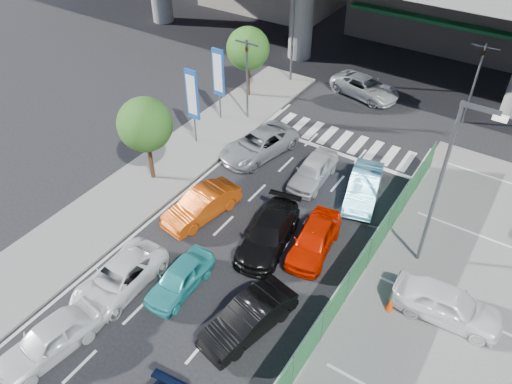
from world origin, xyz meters
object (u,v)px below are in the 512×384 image
Objects in this scene: crossing_wagon_silver at (365,87)px; taxi_orange_right at (314,239)px; signboard_near at (192,97)px; sedan_white_front_mid at (313,170)px; wagon_silver_front_left at (259,144)px; tree_near at (145,125)px; van_white_back_left at (49,340)px; sedan_white_mid_left at (119,278)px; sedan_black_mid at (269,233)px; taxi_orange_left at (202,205)px; hatch_black_mid_right at (248,318)px; street_lamp_left at (296,15)px; taxi_teal_mid at (180,278)px; traffic_light_left at (247,61)px; street_lamp_right at (446,176)px; signboard_far at (218,75)px; traffic_light_right at (480,64)px; tree_far at (248,49)px; kei_truck_front_right at (364,187)px; traffic_cone at (390,304)px; parked_sedan_white at (447,304)px.

taxi_orange_right is at bearing -152.52° from crossing_wagon_silver.
signboard_near reaches higher than sedan_white_front_mid.
tree_near is at bearing -113.58° from wagon_silver_front_left.
van_white_back_left reaches higher than sedan_white_front_mid.
signboard_near is 11.54m from sedan_white_mid_left.
van_white_back_left reaches higher than sedan_black_mid.
van_white_back_left is at bearing -128.04° from taxi_orange_right.
van_white_back_left is 9.09m from taxi_orange_left.
sedan_white_front_mid reaches higher than crossing_wagon_silver.
taxi_orange_left reaches higher than crossing_wagon_silver.
taxi_orange_left is 0.90× the size of sedan_black_mid.
street_lamp_left is at bearing 127.87° from hatch_black_mid_right.
street_lamp_left reaches higher than taxi_teal_mid.
street_lamp_right is at bearing -24.16° from traffic_light_left.
signboard_near is at bearing -104.02° from traffic_light_left.
street_lamp_right is 1.71× the size of sedan_black_mid.
traffic_light_left is 16.29m from hatch_black_mid_right.
sedan_white_front_mid is at bearing -159.23° from crossing_wagon_silver.
street_lamp_left is 1.91× the size of taxi_orange_left.
hatch_black_mid_right is 5.21m from taxi_orange_right.
signboard_near reaches higher than van_white_back_left.
signboard_far is 17.83m from van_white_back_left.
traffic_light_right is 18.33m from taxi_orange_left.
street_lamp_right is 1.91× the size of taxi_orange_left.
tree_far is at bearing 104.46° from sedan_white_mid_left.
tree_near is 1.15× the size of kei_truck_front_right.
sedan_white_mid_left is at bearing -149.30° from taxi_teal_mid.
traffic_light_left reaches higher than sedan_white_mid_left.
signboard_near reaches higher than wagon_silver_front_left.
traffic_light_left is 0.65× the size of street_lamp_left.
tree_near is at bearing -92.76° from street_lamp_left.
taxi_orange_left is 9.87m from traffic_cone.
kei_truck_front_right is at bearing 56.81° from sedan_black_mid.
street_lamp_left reaches higher than traffic_light_left.
van_white_back_left is 11.55m from taxi_orange_right.
traffic_cone is at bearing -35.46° from traffic_light_left.
hatch_black_mid_right is 9.91m from kei_truck_front_right.
sedan_white_front_mid is at bearing -54.93° from street_lamp_left.
crossing_wagon_silver is (5.85, 14.83, -2.72)m from tree_near.
crossing_wagon_silver is at bearing 88.76° from wagon_silver_front_left.
kei_truck_front_right is at bearing 8.61° from wagon_silver_front_left.
traffic_light_right reaches higher than signboard_far.
sedan_black_mid is at bearing 75.09° from van_white_back_left.
sedan_black_mid reaches higher than crossing_wagon_silver.
traffic_cone is (6.10, -0.54, -0.28)m from sedan_black_mid.
sedan_black_mid is (7.19, -14.84, -4.09)m from street_lamp_left.
taxi_orange_left is at bearing -49.07° from signboard_near.
taxi_orange_right is (-2.70, -15.05, -3.25)m from traffic_light_right.
street_lamp_left reaches higher than wagon_silver_front_left.
sedan_white_front_mid is at bearing 56.08° from parked_sedan_white.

